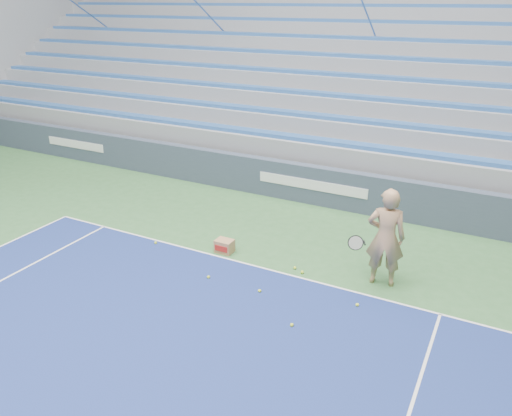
# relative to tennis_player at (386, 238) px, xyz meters

# --- Properties ---
(sponsor_barrier) EXTENTS (30.00, 0.32, 1.10)m
(sponsor_barrier) POSITION_rel_tennis_player_xyz_m (-2.84, 3.40, -0.48)
(sponsor_barrier) COLOR #364153
(sponsor_barrier) RESTS_ON ground
(bleachers) EXTENTS (31.00, 9.15, 7.30)m
(bleachers) POSITION_rel_tennis_player_xyz_m (-2.85, 9.11, 1.32)
(bleachers) COLOR gray
(bleachers) RESTS_ON ground
(tennis_player) EXTENTS (1.02, 0.93, 2.07)m
(tennis_player) POSITION_rel_tennis_player_xyz_m (0.00, 0.00, 0.00)
(tennis_player) COLOR tan
(tennis_player) RESTS_ON ground
(ball_box) EXTENTS (0.40, 0.31, 0.30)m
(ball_box) POSITION_rel_tennis_player_xyz_m (-3.53, -0.33, -0.88)
(ball_box) COLOR #A3774F
(ball_box) RESTS_ON ground
(tennis_ball_0) EXTENTS (0.07, 0.07, 0.07)m
(tennis_ball_0) POSITION_rel_tennis_player_xyz_m (-3.22, -1.50, -1.00)
(tennis_ball_0) COLOR #D6EB30
(tennis_ball_0) RESTS_ON ground
(tennis_ball_1) EXTENTS (0.07, 0.07, 0.07)m
(tennis_ball_1) POSITION_rel_tennis_player_xyz_m (-0.17, -1.05, -1.00)
(tennis_ball_1) COLOR #D6EB30
(tennis_ball_1) RESTS_ON ground
(tennis_ball_2) EXTENTS (0.07, 0.07, 0.07)m
(tennis_ball_2) POSITION_rel_tennis_player_xyz_m (-1.57, -0.41, -1.00)
(tennis_ball_2) COLOR #D6EB30
(tennis_ball_2) RESTS_ON ground
(tennis_ball_3) EXTENTS (0.07, 0.07, 0.07)m
(tennis_ball_3) POSITION_rel_tennis_player_xyz_m (-1.78, -0.31, -1.00)
(tennis_ball_3) COLOR #D6EB30
(tennis_ball_3) RESTS_ON ground
(tennis_ball_4) EXTENTS (0.07, 0.07, 0.07)m
(tennis_ball_4) POSITION_rel_tennis_player_xyz_m (-2.03, -1.48, -1.00)
(tennis_ball_4) COLOR #D6EB30
(tennis_ball_4) RESTS_ON ground
(tennis_ball_5) EXTENTS (0.07, 0.07, 0.07)m
(tennis_ball_5) POSITION_rel_tennis_player_xyz_m (-5.19, -0.75, -1.00)
(tennis_ball_5) COLOR #D6EB30
(tennis_ball_5) RESTS_ON ground
(tennis_ball_6) EXTENTS (0.07, 0.07, 0.07)m
(tennis_ball_6) POSITION_rel_tennis_player_xyz_m (-1.01, -2.21, -1.00)
(tennis_ball_6) COLOR #D6EB30
(tennis_ball_6) RESTS_ON ground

